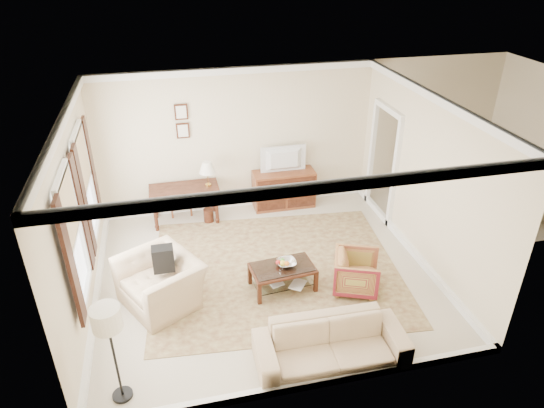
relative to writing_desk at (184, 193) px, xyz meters
name	(u,v)px	position (x,y,z in m)	size (l,w,h in m)	color
room_shell	(263,135)	(1.15, -2.07, 1.85)	(5.51, 5.01, 2.91)	beige
annex_bedroom	(466,196)	(5.64, -0.92, -0.28)	(3.00, 2.70, 2.90)	beige
window_front	(73,237)	(-1.55, -2.77, 0.93)	(0.12, 1.56, 1.80)	#CCB284
window_rear	(86,184)	(-1.55, -1.17, 0.93)	(0.12, 1.56, 1.80)	#CCB284
doorway	(382,165)	(3.86, -0.57, 0.46)	(0.10, 1.12, 2.25)	white
rug	(276,270)	(1.35, -2.02, -0.61)	(4.11, 3.52, 0.01)	#582C1D
writing_desk	(184,193)	(0.00, 0.00, 0.00)	(1.34, 0.67, 0.73)	#502517
desk_chair	(179,190)	(-0.08, 0.35, -0.09)	(0.45, 0.45, 1.05)	brown
desk_lamp	(208,174)	(0.48, 0.00, 0.36)	(0.32, 0.32, 0.50)	silver
framed_prints	(182,121)	(0.10, 0.40, 1.32)	(0.25, 0.04, 0.68)	#502517
sideboard	(284,189)	(2.05, 0.16, -0.23)	(1.27, 0.49, 0.78)	brown
tv	(284,152)	(2.05, 0.14, 0.61)	(0.89, 0.51, 0.12)	black
coffee_table	(283,272)	(1.35, -2.51, -0.30)	(1.05, 0.68, 0.42)	#502517
fruit_bowl	(287,262)	(1.42, -2.50, -0.14)	(0.42, 0.42, 0.10)	silver
book_a	(269,283)	(1.11, -2.57, -0.45)	(0.28, 0.04, 0.38)	brown
book_b	(292,283)	(1.47, -2.63, -0.45)	(0.28, 0.03, 0.38)	brown
striped_armchair	(357,271)	(2.48, -2.80, -0.26)	(0.69, 0.65, 0.71)	maroon
club_armchair	(160,275)	(-0.55, -2.42, -0.11)	(1.17, 0.76, 1.02)	tan
backpack	(163,257)	(-0.47, -2.34, 0.14)	(0.32, 0.22, 0.40)	black
sofa	(331,339)	(1.59, -4.16, -0.23)	(2.00, 0.58, 0.78)	tan
floor_lamp	(108,325)	(-1.10, -4.13, 0.54)	(0.35, 0.35, 1.40)	black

